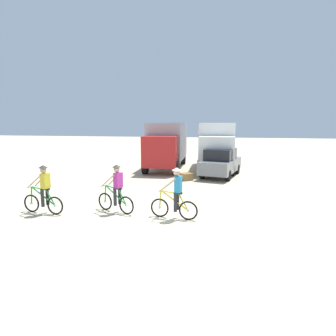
# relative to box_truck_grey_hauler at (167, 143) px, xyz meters

# --- Properties ---
(ground_plane) EXTENTS (120.00, 120.00, 0.00)m
(ground_plane) POSITION_rel_box_truck_grey_hauler_xyz_m (2.04, -11.29, -1.87)
(ground_plane) COLOR beige
(box_truck_grey_hauler) EXTENTS (2.73, 6.87, 3.35)m
(box_truck_grey_hauler) POSITION_rel_box_truck_grey_hauler_xyz_m (0.00, 0.00, 0.00)
(box_truck_grey_hauler) COLOR #9E9EA3
(box_truck_grey_hauler) RESTS_ON ground
(box_truck_white_box) EXTENTS (2.64, 6.84, 3.35)m
(box_truck_white_box) POSITION_rel_box_truck_grey_hauler_xyz_m (3.62, 0.38, 0.00)
(box_truck_white_box) COLOR white
(box_truck_white_box) RESTS_ON ground
(sedan_parked) EXTENTS (2.65, 4.49, 1.76)m
(sedan_parked) POSITION_rel_box_truck_grey_hauler_xyz_m (4.03, -2.67, -0.99)
(sedan_parked) COLOR slate
(sedan_parked) RESTS_ON ground
(cyclist_orange_shirt) EXTENTS (1.73, 0.52, 1.82)m
(cyclist_orange_shirt) POSITION_rel_box_truck_grey_hauler_xyz_m (-2.15, -11.71, -1.03)
(cyclist_orange_shirt) COLOR black
(cyclist_orange_shirt) RESTS_ON ground
(cyclist_cowboy_hat) EXTENTS (1.65, 0.73, 1.82)m
(cyclist_cowboy_hat) POSITION_rel_box_truck_grey_hauler_xyz_m (0.41, -11.04, -1.03)
(cyclist_cowboy_hat) COLOR black
(cyclist_cowboy_hat) RESTS_ON ground
(cyclist_near_camera) EXTENTS (1.72, 0.52, 1.82)m
(cyclist_near_camera) POSITION_rel_box_truck_grey_hauler_xyz_m (2.70, -11.31, -1.03)
(cyclist_near_camera) COLOR black
(cyclist_near_camera) RESTS_ON ground
(supply_crate) EXTENTS (0.86, 0.86, 0.41)m
(supply_crate) POSITION_rel_box_truck_grey_hauler_xyz_m (2.09, -4.31, -1.67)
(supply_crate) COLOR olive
(supply_crate) RESTS_ON ground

